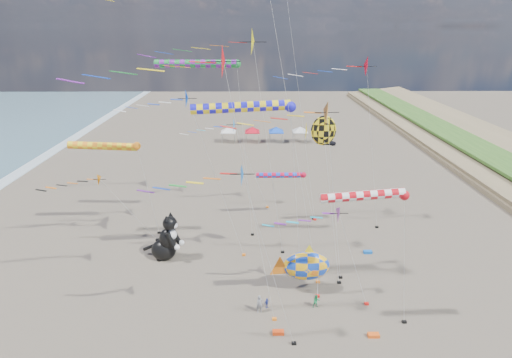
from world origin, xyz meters
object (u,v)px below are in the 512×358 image
Objects in this scene: child_blue at (267,303)px; cat_inflatable at (165,236)px; child_green at (316,301)px; parked_car at (328,142)px; fish_inflatable at (306,266)px; person_adult at (260,304)px.

cat_inflatable is at bearing 100.59° from child_blue.
child_green reaches higher than parked_car.
fish_inflatable is 5.94× the size of child_blue.
child_blue is (10.19, -8.13, -2.16)m from cat_inflatable.
person_adult is at bearing -24.53° from cat_inflatable.
cat_inflatable is 13.06m from person_adult.
parked_car is at bearing 33.20° from child_blue.
person_adult is at bearing 174.45° from child_green.
child_blue is (-3.59, -2.38, -2.17)m from fish_inflatable.
fish_inflatable is 49.88m from parked_car.
fish_inflatable is 4.61× the size of child_green.
fish_inflatable is 3.49× the size of person_adult.
fish_inflatable is at bearing 94.29° from child_green.
person_adult is (9.56, -8.71, -1.83)m from cat_inflatable.
parked_car is (14.59, 50.99, 0.09)m from child_blue.
child_green is 1.29× the size of child_blue.
fish_inflatable is (13.78, -5.75, 0.01)m from cat_inflatable.
fish_inflatable reaches higher than child_blue.
cat_inflatable is at bearing 157.37° from fish_inflatable.
child_green is (14.49, -8.12, -2.03)m from cat_inflatable.
parked_car is at bearing 66.29° from child_green.
cat_inflatable is at bearing 138.43° from child_green.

